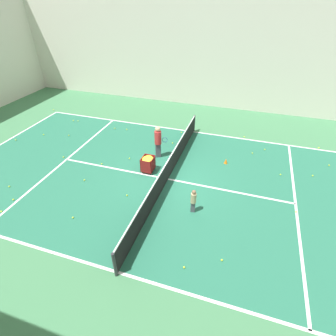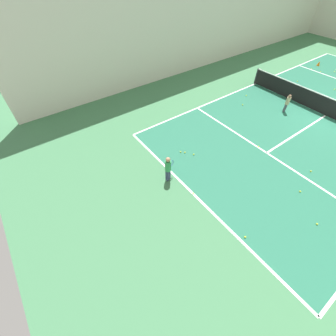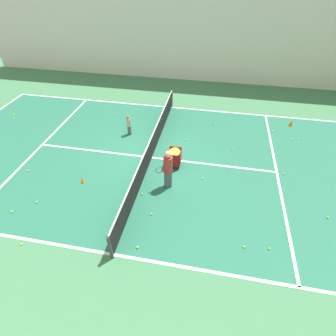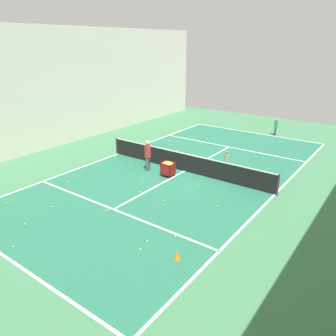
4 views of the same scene
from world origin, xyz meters
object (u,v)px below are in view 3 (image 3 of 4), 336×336
(ball_cart, at_px, (175,155))
(training_cone_0, at_px, (83,180))
(child_midcourt, at_px, (129,124))
(training_cone_1, at_px, (291,123))
(tennis_net, at_px, (151,148))
(coach_at_net, at_px, (168,167))

(ball_cart, bearing_deg, training_cone_0, -62.16)
(ball_cart, relative_size, training_cone_0, 2.81)
(child_midcourt, xyz_separation_m, training_cone_1, (-2.46, 8.40, -0.45))
(child_midcourt, relative_size, training_cone_1, 3.18)
(child_midcourt, height_order, ball_cart, child_midcourt)
(tennis_net, relative_size, training_cone_0, 37.54)
(coach_at_net, xyz_separation_m, training_cone_1, (-5.94, 5.70, -0.83))
(ball_cart, distance_m, training_cone_1, 7.27)
(tennis_net, height_order, coach_at_net, coach_at_net)
(child_midcourt, distance_m, ball_cart, 3.42)
(coach_at_net, xyz_separation_m, ball_cart, (-1.41, 0.02, -0.44))
(coach_at_net, distance_m, training_cone_1, 8.28)
(training_cone_0, bearing_deg, tennis_net, 132.35)
(ball_cart, bearing_deg, training_cone_1, 128.57)
(coach_at_net, relative_size, child_midcourt, 1.60)
(training_cone_0, xyz_separation_m, training_cone_1, (-6.38, 9.19, 0.03))
(training_cone_1, bearing_deg, child_midcourt, -73.69)
(coach_at_net, xyz_separation_m, child_midcourt, (-3.48, -2.70, -0.38))
(coach_at_net, relative_size, training_cone_0, 6.20)
(child_midcourt, xyz_separation_m, training_cone_0, (3.92, -0.79, -0.48))
(ball_cart, bearing_deg, coach_at_net, -0.94)
(tennis_net, distance_m, coach_at_net, 2.11)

